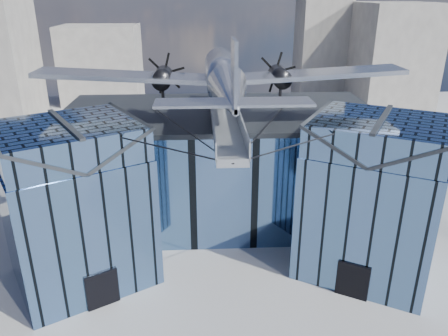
{
  "coord_description": "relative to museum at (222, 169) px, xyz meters",
  "views": [
    {
      "loc": [
        -1.67,
        -28.76,
        19.71
      ],
      "look_at": [
        0.0,
        2.0,
        7.2
      ],
      "focal_mm": 35.0,
      "sensor_mm": 36.0,
      "label": 1
    }
  ],
  "objects": [
    {
      "name": "ground_plane",
      "position": [
        -0.0,
        -5.82,
        -5.54
      ],
      "size": [
        120.0,
        120.0,
        0.0
      ],
      "primitive_type": "plane",
      "color": "gray"
    },
    {
      "name": "bg_towers",
      "position": [
        1.45,
        44.67,
        4.47
      ],
      "size": [
        77.0,
        24.5,
        26.0
      ],
      "color": "gray",
      "rests_on": "ground"
    },
    {
      "name": "museum",
      "position": [
        0.0,
        0.0,
        0.0
      ],
      "size": [
        32.88,
        24.5,
        17.6
      ],
      "color": "#4B6C99",
      "rests_on": "ground"
    }
  ]
}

